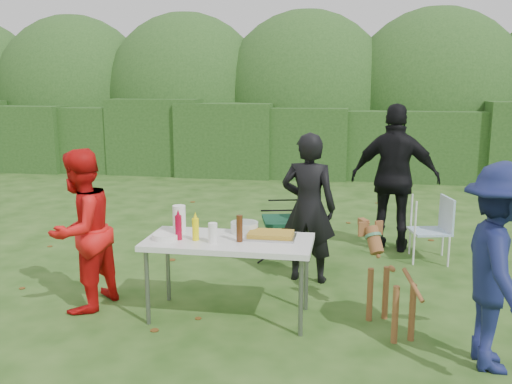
% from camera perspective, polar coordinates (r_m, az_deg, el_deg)
% --- Properties ---
extents(ground, '(80.00, 80.00, 0.00)m').
position_cam_1_polar(ground, '(5.16, -3.99, -12.85)').
color(ground, '#1E4211').
extents(hedge_row, '(22.00, 1.40, 1.70)m').
position_cam_1_polar(hedge_row, '(12.69, 4.59, 5.51)').
color(hedge_row, '#23471C').
rests_on(hedge_row, ground).
extents(shrub_backdrop, '(20.00, 2.60, 3.20)m').
position_cam_1_polar(shrub_backdrop, '(14.23, 5.24, 9.14)').
color(shrub_backdrop, '#3D6628').
rests_on(shrub_backdrop, ground).
extents(folding_table, '(1.50, 0.70, 0.74)m').
position_cam_1_polar(folding_table, '(4.90, -2.87, -5.60)').
color(folding_table, silver).
rests_on(folding_table, ground).
extents(person_cook, '(0.63, 0.45, 1.62)m').
position_cam_1_polar(person_cook, '(5.83, 5.54, -1.67)').
color(person_cook, black).
rests_on(person_cook, ground).
extents(person_red_jacket, '(0.72, 0.85, 1.53)m').
position_cam_1_polar(person_red_jacket, '(5.33, -17.94, -3.89)').
color(person_red_jacket, red).
rests_on(person_red_jacket, ground).
extents(person_black_puffy, '(1.16, 0.62, 1.88)m').
position_cam_1_polar(person_black_puffy, '(7.09, 14.42, 1.41)').
color(person_black_puffy, black).
rests_on(person_black_puffy, ground).
extents(child, '(0.61, 1.03, 1.57)m').
position_cam_1_polar(child, '(4.41, 24.26, -7.26)').
color(child, '#151C4D').
rests_on(child, ground).
extents(dog, '(0.71, 0.97, 0.85)m').
position_cam_1_polar(dog, '(4.86, 14.04, -9.33)').
color(dog, brown).
rests_on(dog, ground).
extents(camping_chair, '(0.80, 0.80, 1.05)m').
position_cam_1_polar(camping_chair, '(6.69, 3.25, -2.46)').
color(camping_chair, '#113D27').
rests_on(camping_chair, ground).
extents(lawn_chair, '(0.56, 0.56, 0.79)m').
position_cam_1_polar(lawn_chair, '(6.89, 17.81, -3.69)').
color(lawn_chair, teal).
rests_on(lawn_chair, ground).
extents(food_tray, '(0.45, 0.30, 0.02)m').
position_cam_1_polar(food_tray, '(4.92, 1.56, -4.75)').
color(food_tray, '#B7B7BA').
rests_on(food_tray, folding_table).
extents(focaccia_bread, '(0.40, 0.26, 0.04)m').
position_cam_1_polar(focaccia_bread, '(4.92, 1.57, -4.44)').
color(focaccia_bread, '#B38A29').
rests_on(focaccia_bread, food_tray).
extents(mustard_bottle, '(0.06, 0.06, 0.20)m').
position_cam_1_polar(mustard_bottle, '(4.86, -6.38, -3.92)').
color(mustard_bottle, '#FEEF0A').
rests_on(mustard_bottle, folding_table).
extents(ketchup_bottle, '(0.06, 0.06, 0.22)m').
position_cam_1_polar(ketchup_bottle, '(4.90, -8.16, -3.73)').
color(ketchup_bottle, '#A00522').
rests_on(ketchup_bottle, folding_table).
extents(beer_bottle, '(0.06, 0.06, 0.24)m').
position_cam_1_polar(beer_bottle, '(4.78, -1.75, -3.86)').
color(beer_bottle, '#47230F').
rests_on(beer_bottle, folding_table).
extents(paper_towel_roll, '(0.12, 0.12, 0.26)m').
position_cam_1_polar(paper_towel_roll, '(5.12, -8.08, -2.84)').
color(paper_towel_roll, white).
rests_on(paper_towel_roll, folding_table).
extents(cup_stack, '(0.08, 0.08, 0.18)m').
position_cam_1_polar(cup_stack, '(4.77, -4.56, -4.32)').
color(cup_stack, white).
rests_on(cup_stack, folding_table).
extents(pasta_bowl, '(0.26, 0.26, 0.10)m').
position_cam_1_polar(pasta_bowl, '(5.09, -1.23, -3.73)').
color(pasta_bowl, silver).
rests_on(pasta_bowl, folding_table).
extents(plate_stack, '(0.24, 0.24, 0.05)m').
position_cam_1_polar(plate_stack, '(4.95, -9.49, -4.63)').
color(plate_stack, white).
rests_on(plate_stack, folding_table).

